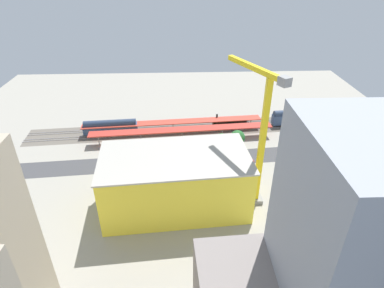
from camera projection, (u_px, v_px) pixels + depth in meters
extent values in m
plane|color=#9E998C|center=(178.00, 157.00, 107.39)|extent=(179.99, 179.99, 0.00)
cube|color=#665E54|center=(177.00, 130.00, 124.32)|extent=(113.16, 21.56, 0.01)
cube|color=#424244|center=(178.00, 161.00, 105.45)|extent=(112.85, 17.56, 0.01)
cube|color=#9E9EA8|center=(177.00, 125.00, 127.01)|extent=(112.17, 8.71, 0.12)
cube|color=#9E9EA8|center=(177.00, 127.00, 125.77)|extent=(112.17, 8.71, 0.12)
cube|color=#9E9EA8|center=(177.00, 131.00, 122.69)|extent=(112.17, 8.71, 0.12)
cube|color=#9E9EA8|center=(178.00, 133.00, 121.45)|extent=(112.17, 8.71, 0.12)
cube|color=#B73328|center=(182.00, 129.00, 115.48)|extent=(66.00, 9.28, 0.37)
cylinder|color=slate|center=(261.00, 130.00, 119.62)|extent=(0.30, 0.30, 3.98)
cylinder|color=slate|center=(222.00, 132.00, 118.10)|extent=(0.30, 0.30, 3.98)
cylinder|color=slate|center=(182.00, 135.00, 116.58)|extent=(0.30, 0.30, 3.98)
cylinder|color=slate|center=(141.00, 137.00, 115.07)|extent=(0.30, 0.30, 3.98)
cylinder|color=slate|center=(99.00, 140.00, 113.55)|extent=(0.30, 0.30, 3.98)
cube|color=#C63D2D|center=(173.00, 122.00, 121.42)|extent=(67.62, 9.26, 0.31)
cylinder|color=slate|center=(251.00, 122.00, 125.55)|extent=(0.30, 0.30, 3.70)
cylinder|color=slate|center=(212.00, 124.00, 123.99)|extent=(0.30, 0.30, 3.70)
cylinder|color=slate|center=(173.00, 127.00, 122.43)|extent=(0.30, 0.30, 3.70)
cylinder|color=slate|center=(133.00, 129.00, 120.88)|extent=(0.30, 0.30, 3.70)
cylinder|color=slate|center=(91.00, 131.00, 119.32)|extent=(0.30, 0.30, 3.70)
cube|color=black|center=(231.00, 124.00, 127.01)|extent=(14.74, 3.64, 1.00)
cylinder|color=black|center=(228.00, 120.00, 125.89)|extent=(11.84, 3.70, 2.82)
cube|color=black|center=(242.00, 121.00, 126.87)|extent=(3.15, 3.23, 3.30)
cylinder|color=black|center=(217.00, 116.00, 124.38)|extent=(0.70, 0.70, 1.40)
cube|color=black|center=(293.00, 124.00, 128.03)|extent=(15.95, 3.73, 0.60)
cube|color=#384C72|center=(294.00, 119.00, 126.91)|extent=(17.75, 4.49, 3.80)
cylinder|color=#273550|center=(295.00, 114.00, 125.82)|extent=(17.05, 4.44, 3.16)
cube|color=black|center=(111.00, 133.00, 121.09)|extent=(17.99, 3.69, 0.60)
cube|color=#384C72|center=(111.00, 128.00, 120.06)|extent=(20.02, 4.42, 3.46)
cylinder|color=#273550|center=(110.00, 124.00, 119.06)|extent=(19.22, 4.36, 2.91)
cube|color=black|center=(247.00, 163.00, 103.78)|extent=(3.54, 2.03, 0.30)
cube|color=maroon|center=(247.00, 162.00, 103.49)|extent=(4.20, 2.16, 0.86)
cube|color=#1E2328|center=(248.00, 160.00, 103.13)|extent=(2.40, 1.78, 0.55)
cube|color=black|center=(227.00, 165.00, 103.14)|extent=(3.60, 2.20, 0.30)
cube|color=silver|center=(228.00, 163.00, 102.88)|extent=(4.25, 2.36, 0.74)
cube|color=#1E2328|center=(228.00, 162.00, 102.52)|extent=(2.46, 1.91, 0.67)
cube|color=black|center=(205.00, 165.00, 103.25)|extent=(3.99, 2.10, 0.30)
cube|color=navy|center=(205.00, 163.00, 102.98)|extent=(4.72, 2.26, 0.79)
cube|color=#1E2328|center=(205.00, 161.00, 102.63)|extent=(2.71, 1.81, 0.59)
cube|color=black|center=(183.00, 166.00, 102.37)|extent=(3.76, 2.21, 0.30)
cube|color=silver|center=(183.00, 165.00, 102.12)|extent=(4.44, 2.36, 0.72)
cube|color=#1E2328|center=(183.00, 163.00, 101.80)|extent=(2.56, 1.92, 0.52)
cube|color=yellow|center=(175.00, 182.00, 83.15)|extent=(38.15, 22.07, 15.03)
cube|color=#ADA89E|center=(175.00, 157.00, 79.24)|extent=(38.80, 22.72, 0.40)
cube|color=gray|center=(255.00, 199.00, 87.98)|extent=(3.60, 3.60, 1.20)
cube|color=yellow|center=(262.00, 146.00, 79.44)|extent=(1.40, 1.40, 34.93)
cube|color=yellow|center=(253.00, 67.00, 75.35)|extent=(9.14, 17.92, 1.20)
cube|color=gray|center=(285.00, 81.00, 66.85)|extent=(2.82, 3.02, 2.00)
cube|color=black|center=(189.00, 173.00, 98.88)|extent=(8.47, 2.43, 0.50)
cube|color=silver|center=(192.00, 169.00, 98.03)|extent=(6.20, 2.66, 2.95)
cube|color=#334C8C|center=(179.00, 170.00, 98.03)|extent=(2.30, 2.61, 2.53)
cube|color=black|center=(190.00, 173.00, 99.13)|extent=(10.06, 2.71, 0.50)
cube|color=white|center=(194.00, 168.00, 98.43)|extent=(7.69, 2.85, 2.65)
cube|color=#334C8C|center=(178.00, 170.00, 98.13)|extent=(2.49, 2.61, 2.34)
cylinder|color=brown|center=(237.00, 147.00, 109.43)|extent=(0.41, 0.41, 3.73)
sphere|color=#28662D|center=(237.00, 138.00, 107.60)|extent=(5.03, 5.03, 5.03)
cylinder|color=brown|center=(221.00, 148.00, 109.70)|extent=(0.51, 0.51, 2.83)
sphere|color=#2D7233|center=(222.00, 140.00, 108.15)|extent=(4.67, 4.67, 4.67)
cylinder|color=brown|center=(237.00, 148.00, 108.90)|extent=(0.43, 0.43, 3.52)
sphere|color=#38843D|center=(238.00, 140.00, 107.26)|extent=(4.22, 4.22, 4.22)
cylinder|color=#333333|center=(188.00, 160.00, 100.10)|extent=(0.16, 0.16, 6.41)
cube|color=black|center=(188.00, 150.00, 98.25)|extent=(0.36, 0.36, 0.90)
sphere|color=yellow|center=(187.00, 151.00, 98.39)|extent=(0.20, 0.20, 0.20)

